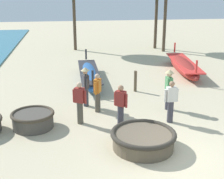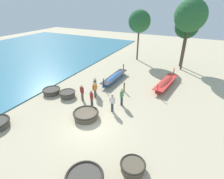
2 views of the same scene
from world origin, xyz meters
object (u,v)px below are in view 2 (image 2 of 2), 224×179
(long_boat_blue_hull, at_px, (114,78))
(fisherman_by_coracle, at_px, (92,98))
(mooring_post_inland, at_px, (124,87))
(tree_rightmost, at_px, (139,21))
(long_boat_ochre_hull, at_px, (166,83))
(fisherman_with_hat, at_px, (95,89))
(coracle_beside_post, at_px, (133,166))
(fisherman_standing_left, at_px, (122,96))
(fisherman_standing_right, at_px, (82,92))
(fisherman_hauling, at_px, (112,103))
(coracle_far_left, at_px, (68,94))
(coracle_weathered, at_px, (86,114))
(coracle_center, at_px, (85,179))
(tree_tall_back, at_px, (191,16))
(coracle_upturned, at_px, (52,91))
(tree_left_mid, at_px, (187,27))
(fisherman_crouching, at_px, (95,85))

(long_boat_blue_hull, distance_m, fisherman_by_coracle, 5.93)
(mooring_post_inland, bearing_deg, tree_rightmost, 102.63)
(long_boat_ochre_hull, bearing_deg, mooring_post_inland, -139.07)
(mooring_post_inland, bearing_deg, fisherman_with_hat, -131.59)
(coracle_beside_post, relative_size, fisherman_standing_left, 0.86)
(fisherman_standing_right, distance_m, fisherman_hauling, 3.30)
(coracle_far_left, bearing_deg, coracle_weathered, -30.01)
(long_boat_blue_hull, bearing_deg, fisherman_standing_left, -57.28)
(fisherman_standing_left, relative_size, tree_rightmost, 0.23)
(fisherman_hauling, bearing_deg, tree_rightmost, 101.35)
(fisherman_standing_left, relative_size, fisherman_hauling, 1.06)
(coracle_weathered, bearing_deg, long_boat_ochre_hull, 62.11)
(fisherman_standing_left, height_order, fisherman_by_coracle, fisherman_standing_left)
(coracle_center, xyz_separation_m, tree_tall_back, (2.13, 19.55, 6.39))
(coracle_upturned, relative_size, fisherman_standing_left, 1.05)
(long_boat_blue_hull, height_order, fisherman_standing_left, fisherman_standing_left)
(coracle_beside_post, bearing_deg, tree_rightmost, 108.65)
(coracle_beside_post, xyz_separation_m, long_boat_ochre_hull, (-0.49, 11.41, 0.11))
(coracle_beside_post, height_order, fisherman_standing_left, fisherman_standing_left)
(fisherman_by_coracle, bearing_deg, coracle_upturned, 176.67)
(long_boat_ochre_hull, height_order, tree_left_mid, tree_left_mid)
(fisherman_with_hat, height_order, tree_left_mid, tree_left_mid)
(tree_tall_back, xyz_separation_m, tree_left_mid, (-0.30, 1.36, -1.42))
(coracle_beside_post, xyz_separation_m, fisherman_crouching, (-6.51, 6.72, 0.70))
(fisherman_standing_right, height_order, tree_rightmost, tree_rightmost)
(fisherman_hauling, bearing_deg, coracle_far_left, 177.02)
(long_boat_ochre_hull, height_order, tree_rightmost, tree_rightmost)
(long_boat_ochre_hull, relative_size, fisherman_standing_right, 3.66)
(mooring_post_inland, height_order, tree_rightmost, tree_rightmost)
(long_boat_blue_hull, height_order, long_boat_ochre_hull, long_boat_ochre_hull)
(coracle_weathered, relative_size, tree_rightmost, 0.28)
(fisherman_standing_left, distance_m, mooring_post_inland, 2.63)
(coracle_far_left, height_order, tree_tall_back, tree_tall_back)
(fisherman_standing_right, bearing_deg, fisherman_standing_left, 13.60)
(coracle_weathered, height_order, fisherman_with_hat, fisherman_with_hat)
(fisherman_crouching, bearing_deg, tree_tall_back, 58.23)
(coracle_center, xyz_separation_m, mooring_post_inland, (-2.18, 10.21, 0.17))
(coracle_weathered, distance_m, fisherman_standing_left, 3.54)
(fisherman_by_coracle, bearing_deg, long_boat_blue_hull, 96.38)
(coracle_beside_post, xyz_separation_m, fisherman_standing_right, (-6.84, 4.99, 0.58))
(fisherman_with_hat, relative_size, mooring_post_inland, 1.55)
(long_boat_ochre_hull, relative_size, fisherman_with_hat, 3.66)
(fisherman_standing_right, height_order, tree_tall_back, tree_tall_back)
(coracle_far_left, bearing_deg, tree_rightmost, 82.08)
(long_boat_blue_hull, bearing_deg, fisherman_with_hat, -89.86)
(long_boat_ochre_hull, bearing_deg, long_boat_blue_hull, -168.86)
(coracle_beside_post, height_order, long_boat_blue_hull, long_boat_blue_hull)
(coracle_weathered, relative_size, fisherman_hauling, 1.30)
(fisherman_standing_left, bearing_deg, fisherman_by_coracle, -147.07)
(mooring_post_inland, distance_m, tree_rightmost, 12.35)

